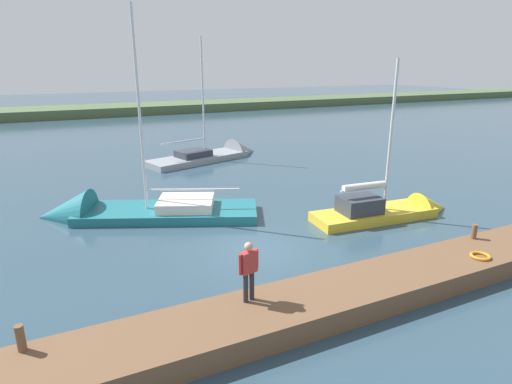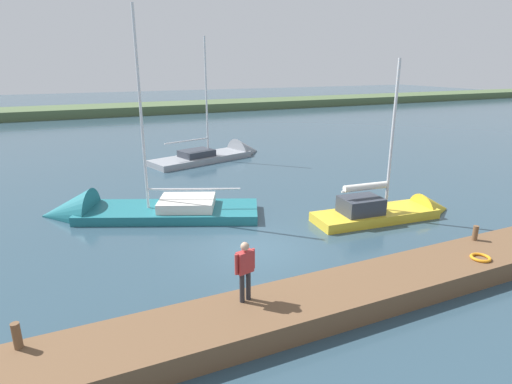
{
  "view_description": "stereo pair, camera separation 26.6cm",
  "coord_description": "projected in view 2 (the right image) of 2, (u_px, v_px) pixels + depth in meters",
  "views": [
    {
      "loc": [
        6.39,
        13.46,
        6.97
      ],
      "look_at": [
        -0.51,
        -1.14,
        1.98
      ],
      "focal_mm": 29.34,
      "sensor_mm": 36.0,
      "label": 1
    },
    {
      "loc": [
        6.15,
        13.57,
        6.97
      ],
      "look_at": [
        -0.51,
        -1.14,
        1.98
      ],
      "focal_mm": 29.34,
      "sensor_mm": 36.0,
      "label": 2
    }
  ],
  "objects": [
    {
      "name": "sailboat_inner_slip",
      "position": [
        394.0,
        213.0,
        19.74
      ],
      "size": [
        7.31,
        2.4,
        8.04
      ],
      "rotation": [
        0.0,
        0.0,
        3.06
      ],
      "color": "gold",
      "rests_on": "ground_plane"
    },
    {
      "name": "mooring_post_near",
      "position": [
        17.0,
        336.0,
        9.55
      ],
      "size": [
        0.2,
        0.2,
        0.65
      ],
      "primitive_type": "cylinder",
      "color": "brown",
      "rests_on": "dock_pier"
    },
    {
      "name": "life_ring_buoy",
      "position": [
        481.0,
        258.0,
        14.01
      ],
      "size": [
        0.66,
        0.66,
        0.1
      ],
      "primitive_type": "torus",
      "color": "orange",
      "rests_on": "dock_pier"
    },
    {
      "name": "sailboat_outer_mooring",
      "position": [
        222.0,
        156.0,
        32.26
      ],
      "size": [
        9.7,
        5.12,
        9.97
      ],
      "rotation": [
        0.0,
        0.0,
        3.44
      ],
      "color": "gray",
      "rests_on": "ground_plane"
    },
    {
      "name": "person_on_dock",
      "position": [
        245.0,
        267.0,
        11.28
      ],
      "size": [
        0.64,
        0.33,
        1.75
      ],
      "rotation": [
        0.0,
        0.0,
        4.96
      ],
      "color": "#28282D",
      "rests_on": "dock_pier"
    },
    {
      "name": "sailboat_behind_pier",
      "position": [
        124.0,
        214.0,
        19.84
      ],
      "size": [
        10.43,
        6.5,
        10.66
      ],
      "rotation": [
        0.0,
        0.0,
        -0.41
      ],
      "color": "#1E6B75",
      "rests_on": "ground_plane"
    },
    {
      "name": "ground_plane",
      "position": [
        256.0,
        250.0,
        16.29
      ],
      "size": [
        200.0,
        200.0,
        0.0
      ],
      "primitive_type": "plane",
      "color": "#2D4756"
    },
    {
      "name": "far_shoreline",
      "position": [
        112.0,
        114.0,
        59.78
      ],
      "size": [
        180.0,
        8.0,
        2.4
      ],
      "primitive_type": "cube",
      "color": "#4C603D",
      "rests_on": "ground_plane"
    },
    {
      "name": "mooring_post_far",
      "position": [
        475.0,
        233.0,
        15.46
      ],
      "size": [
        0.19,
        0.19,
        0.56
      ],
      "primitive_type": "cylinder",
      "color": "brown",
      "rests_on": "dock_pier"
    },
    {
      "name": "dock_pier",
      "position": [
        322.0,
        301.0,
        12.15
      ],
      "size": [
        20.45,
        2.18,
        0.68
      ],
      "primitive_type": "cube",
      "color": "brown",
      "rests_on": "ground_plane"
    }
  ]
}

